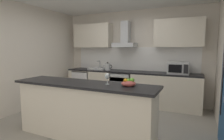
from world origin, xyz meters
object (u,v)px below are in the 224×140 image
(range_hood, at_px, (125,39))
(wine_glass, at_px, (107,77))
(oven, at_px, (123,86))
(fruit_bowl, at_px, (129,83))
(sink, at_px, (98,69))
(refrigerator, at_px, (85,84))
(microwave, at_px, (178,68))
(kettle, at_px, (108,67))

(range_hood, height_order, wine_glass, range_hood)
(oven, bearing_deg, fruit_bowl, -66.53)
(sink, xyz_separation_m, fruit_bowl, (1.76, -2.18, 0.07))
(oven, height_order, range_hood, range_hood)
(oven, xyz_separation_m, range_hood, (-0.00, 0.13, 1.33))
(sink, relative_size, range_hood, 0.69)
(refrigerator, distance_m, microwave, 2.81)
(oven, bearing_deg, kettle, -175.91)
(microwave, distance_m, wine_glass, 2.33)
(refrigerator, xyz_separation_m, range_hood, (1.29, 0.13, 1.36))
(oven, height_order, kettle, kettle)
(microwave, height_order, fruit_bowl, microwave)
(kettle, bearing_deg, fruit_bowl, -56.51)
(sink, relative_size, wine_glass, 2.81)
(wine_glass, bearing_deg, oven, 105.10)
(microwave, relative_size, fruit_bowl, 2.27)
(range_hood, xyz_separation_m, wine_glass, (0.59, -2.32, -0.71))
(refrigerator, xyz_separation_m, wine_glass, (1.88, -2.19, 0.65))
(wine_glass, bearing_deg, range_hood, 104.29)
(wine_glass, distance_m, fruit_bowl, 0.36)
(kettle, height_order, range_hood, range_hood)
(refrigerator, bearing_deg, oven, 0.12)
(sink, relative_size, fruit_bowl, 2.27)
(oven, relative_size, wine_glass, 4.50)
(microwave, relative_size, range_hood, 0.69)
(oven, xyz_separation_m, kettle, (-0.47, -0.03, 0.55))
(oven, bearing_deg, wine_glass, -74.90)
(wine_glass, bearing_deg, microwave, 68.17)
(kettle, distance_m, fruit_bowl, 2.56)
(refrigerator, relative_size, kettle, 2.94)
(range_hood, bearing_deg, refrigerator, -174.13)
(refrigerator, height_order, sink, sink)
(oven, xyz_separation_m, microwave, (1.46, -0.03, 0.59))
(microwave, xyz_separation_m, kettle, (-1.93, -0.01, -0.04))
(kettle, bearing_deg, refrigerator, 177.82)
(oven, bearing_deg, range_hood, 90.00)
(refrigerator, xyz_separation_m, microwave, (2.74, -0.03, 0.62))
(refrigerator, distance_m, range_hood, 1.88)
(oven, distance_m, fruit_bowl, 2.43)
(kettle, relative_size, fruit_bowl, 1.31)
(sink, distance_m, fruit_bowl, 2.81)
(range_hood, relative_size, fruit_bowl, 3.27)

